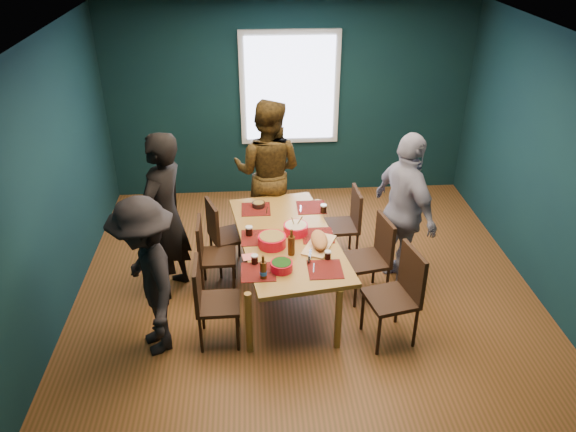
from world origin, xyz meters
name	(u,v)px	position (x,y,z in m)	size (l,w,h in m)	color
room	(305,167)	(0.00, 0.27, 1.37)	(5.01, 5.01, 2.71)	brown
dining_table	(287,242)	(-0.20, -0.04, 0.66)	(1.23, 2.03, 0.72)	olive
chair_left_far	(221,231)	(-0.91, 0.49, 0.51)	(0.51, 0.51, 0.88)	black
chair_left_mid	(209,250)	(-1.03, 0.11, 0.50)	(0.39, 0.39, 0.86)	black
chair_left_near	(209,297)	(-0.99, -0.73, 0.52)	(0.41, 0.41, 0.89)	black
chair_right_far	(348,219)	(0.55, 0.64, 0.52)	(0.42, 0.42, 0.89)	black
chair_right_mid	(375,252)	(0.71, -0.10, 0.53)	(0.49, 0.49, 0.92)	black
chair_right_near	(400,289)	(0.81, -0.80, 0.57)	(0.53, 0.53, 0.98)	black
person_far_left	(164,217)	(-1.47, 0.13, 0.92)	(0.67, 0.44, 1.84)	black
person_back	(268,172)	(-0.36, 1.20, 0.90)	(0.88, 0.68, 1.80)	black
person_right	(405,211)	(1.07, 0.16, 0.87)	(1.02, 0.43, 1.75)	white
person_near_left	(147,278)	(-1.52, -0.77, 0.79)	(1.02, 0.59, 1.58)	black
bowl_salad	(272,240)	(-0.37, -0.20, 0.79)	(0.28, 0.28, 0.12)	red
bowl_dumpling	(296,229)	(-0.11, 0.03, 0.78)	(0.26, 0.26, 0.24)	red
bowl_herbs	(282,266)	(-0.30, -0.63, 0.77)	(0.21, 0.21, 0.09)	red
cutting_board	(319,241)	(0.10, -0.24, 0.78)	(0.40, 0.59, 0.13)	#D8B274
small_bowl	(259,204)	(-0.49, 0.64, 0.76)	(0.15, 0.15, 0.06)	black
beer_bottle_a	(263,270)	(-0.47, -0.75, 0.81)	(0.07, 0.07, 0.24)	#41210B
beer_bottle_b	(291,245)	(-0.19, -0.37, 0.83)	(0.07, 0.07, 0.28)	#41210B
cola_glass_a	(255,259)	(-0.55, -0.51, 0.78)	(0.07, 0.07, 0.10)	black
cola_glass_b	(328,255)	(0.16, -0.48, 0.77)	(0.06, 0.06, 0.09)	black
cola_glass_c	(324,208)	(0.23, 0.45, 0.78)	(0.07, 0.07, 0.10)	black
cola_glass_d	(249,231)	(-0.60, 0.02, 0.78)	(0.08, 0.08, 0.10)	black
napkin_a	(325,231)	(0.19, 0.05, 0.73)	(0.13, 0.13, 0.00)	#FF6E6B
napkin_b	(249,257)	(-0.61, -0.39, 0.73)	(0.12, 0.12, 0.00)	#FF6E6B
napkin_c	(324,271)	(0.10, -0.69, 0.73)	(0.14, 0.14, 0.00)	#FF6E6B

